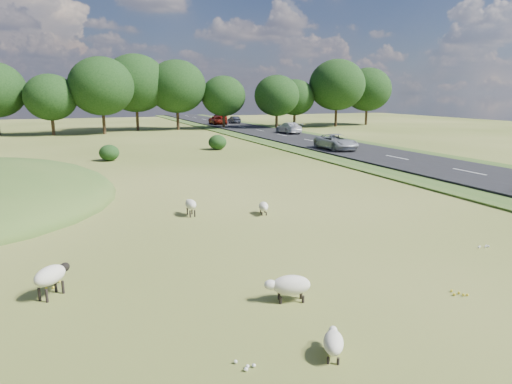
{
  "coord_description": "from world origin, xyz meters",
  "views": [
    {
      "loc": [
        -6.02,
        -16.3,
        5.73
      ],
      "look_at": [
        2.0,
        4.0,
        1.0
      ],
      "focal_mm": 32.0,
      "sensor_mm": 36.0,
      "label": 1
    }
  ],
  "objects_px": {
    "sheep_0": "(290,285)",
    "sheep_2": "(333,342)",
    "car_5": "(220,117)",
    "sheep_1": "(264,207)",
    "sheep_3": "(191,204)",
    "car_4": "(218,120)",
    "car_3": "(289,128)",
    "car_1": "(234,120)",
    "sheep_4": "(51,275)",
    "car_2": "(336,142)"
  },
  "relations": [
    {
      "from": "sheep_2",
      "to": "car_5",
      "type": "bearing_deg",
      "value": 14.35
    },
    {
      "from": "sheep_0",
      "to": "sheep_2",
      "type": "xyz_separation_m",
      "value": [
        -0.31,
        -2.87,
        -0.11
      ]
    },
    {
      "from": "sheep_0",
      "to": "car_5",
      "type": "xyz_separation_m",
      "value": [
        22.67,
        80.3,
        0.53
      ]
    },
    {
      "from": "sheep_3",
      "to": "car_3",
      "type": "bearing_deg",
      "value": -32.27
    },
    {
      "from": "sheep_3",
      "to": "car_5",
      "type": "xyz_separation_m",
      "value": [
        23.07,
        70.26,
        0.45
      ]
    },
    {
      "from": "car_1",
      "to": "car_4",
      "type": "distance_m",
      "value": 4.36
    },
    {
      "from": "sheep_0",
      "to": "car_5",
      "type": "bearing_deg",
      "value": -90.26
    },
    {
      "from": "sheep_2",
      "to": "car_1",
      "type": "bearing_deg",
      "value": 12.54
    },
    {
      "from": "sheep_0",
      "to": "sheep_4",
      "type": "xyz_separation_m",
      "value": [
        -6.22,
        2.79,
        0.17
      ]
    },
    {
      "from": "sheep_1",
      "to": "car_1",
      "type": "distance_m",
      "value": 65.16
    },
    {
      "from": "car_3",
      "to": "car_5",
      "type": "bearing_deg",
      "value": -90.0
    },
    {
      "from": "sheep_0",
      "to": "car_1",
      "type": "xyz_separation_m",
      "value": [
        22.67,
        71.09,
        0.41
      ]
    },
    {
      "from": "sheep_1",
      "to": "sheep_3",
      "type": "distance_m",
      "value": 3.5
    },
    {
      "from": "sheep_3",
      "to": "car_3",
      "type": "relative_size",
      "value": 0.21
    },
    {
      "from": "car_5",
      "to": "sheep_2",
      "type": "bearing_deg",
      "value": 74.55
    },
    {
      "from": "sheep_4",
      "to": "car_4",
      "type": "relative_size",
      "value": 0.24
    },
    {
      "from": "sheep_3",
      "to": "car_2",
      "type": "bearing_deg",
      "value": -46.72
    },
    {
      "from": "sheep_0",
      "to": "car_2",
      "type": "distance_m",
      "value": 34.25
    },
    {
      "from": "sheep_3",
      "to": "car_1",
      "type": "relative_size",
      "value": 0.28
    },
    {
      "from": "sheep_2",
      "to": "car_4",
      "type": "distance_m",
      "value": 74.35
    },
    {
      "from": "sheep_3",
      "to": "car_4",
      "type": "bearing_deg",
      "value": -18.72
    },
    {
      "from": "sheep_0",
      "to": "car_2",
      "type": "relative_size",
      "value": 0.25
    },
    {
      "from": "car_2",
      "to": "car_5",
      "type": "height_order",
      "value": "car_2"
    },
    {
      "from": "sheep_2",
      "to": "car_5",
      "type": "xyz_separation_m",
      "value": [
        22.98,
        83.17,
        0.64
      ]
    },
    {
      "from": "car_4",
      "to": "car_5",
      "type": "distance_m",
      "value": 11.96
    },
    {
      "from": "car_2",
      "to": "car_4",
      "type": "distance_m",
      "value": 40.39
    },
    {
      "from": "sheep_4",
      "to": "car_1",
      "type": "distance_m",
      "value": 74.17
    },
    {
      "from": "sheep_4",
      "to": "car_1",
      "type": "relative_size",
      "value": 0.32
    },
    {
      "from": "sheep_4",
      "to": "sheep_3",
      "type": "bearing_deg",
      "value": 3.03
    },
    {
      "from": "car_1",
      "to": "car_5",
      "type": "height_order",
      "value": "car_5"
    },
    {
      "from": "sheep_4",
      "to": "sheep_0",
      "type": "bearing_deg",
      "value": -72.39
    },
    {
      "from": "sheep_4",
      "to": "car_1",
      "type": "bearing_deg",
      "value": 18.83
    },
    {
      "from": "sheep_0",
      "to": "sheep_1",
      "type": "xyz_separation_m",
      "value": [
        2.93,
        8.99,
        -0.1
      ]
    },
    {
      "from": "sheep_0",
      "to": "car_5",
      "type": "distance_m",
      "value": 83.44
    },
    {
      "from": "sheep_1",
      "to": "car_2",
      "type": "distance_m",
      "value": 25.26
    },
    {
      "from": "sheep_0",
      "to": "car_3",
      "type": "bearing_deg",
      "value": -100.03
    },
    {
      "from": "car_4",
      "to": "car_5",
      "type": "xyz_separation_m",
      "value": [
        3.8,
        11.34,
        0.05
      ]
    },
    {
      "from": "car_3",
      "to": "car_4",
      "type": "relative_size",
      "value": 1.05
    },
    {
      "from": "sheep_1",
      "to": "car_1",
      "type": "height_order",
      "value": "car_1"
    },
    {
      "from": "sheep_0",
      "to": "car_5",
      "type": "height_order",
      "value": "car_5"
    },
    {
      "from": "car_3",
      "to": "sheep_4",
      "type": "bearing_deg",
      "value": 57.11
    },
    {
      "from": "car_4",
      "to": "car_2",
      "type": "bearing_deg",
      "value": -90.0
    },
    {
      "from": "sheep_2",
      "to": "car_3",
      "type": "distance_m",
      "value": 55.33
    },
    {
      "from": "sheep_1",
      "to": "sheep_2",
      "type": "relative_size",
      "value": 1.04
    },
    {
      "from": "car_4",
      "to": "car_1",
      "type": "bearing_deg",
      "value": 29.29
    },
    {
      "from": "sheep_3",
      "to": "sheep_0",
      "type": "bearing_deg",
      "value": -178.33
    },
    {
      "from": "sheep_4",
      "to": "car_5",
      "type": "distance_m",
      "value": 82.72
    },
    {
      "from": "sheep_4",
      "to": "car_4",
      "type": "distance_m",
      "value": 70.77
    },
    {
      "from": "sheep_0",
      "to": "sheep_2",
      "type": "bearing_deg",
      "value": 99.27
    },
    {
      "from": "car_5",
      "to": "sheep_0",
      "type": "bearing_deg",
      "value": 74.23
    }
  ]
}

